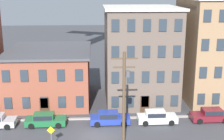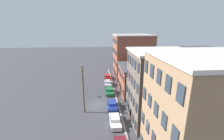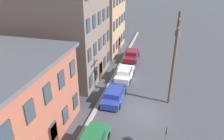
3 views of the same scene
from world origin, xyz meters
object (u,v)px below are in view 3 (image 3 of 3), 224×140
object	(u,v)px
car_blue	(114,95)
car_white	(125,73)
car_maroon	(132,55)
utility_pole	(175,55)
caution_sign	(166,135)

from	to	relation	value
car_blue	car_white	world-z (taller)	same
car_white	car_maroon	world-z (taller)	same
utility_pole	caution_sign	bearing A→B (deg)	178.46
car_blue	utility_pole	xyz separation A→B (m)	(1.09, -5.55, 4.49)
car_white	caution_sign	distance (m)	12.28
car_blue	utility_pole	world-z (taller)	utility_pole
car_white	car_maroon	distance (m)	6.31
car_maroon	caution_sign	distance (m)	18.21
caution_sign	car_blue	bearing A→B (deg)	43.16
car_white	caution_sign	world-z (taller)	caution_sign
car_maroon	car_white	bearing A→B (deg)	-178.17
car_white	utility_pole	world-z (taller)	utility_pole
car_blue	car_maroon	xyz separation A→B (m)	(11.61, 0.16, 0.00)
utility_pole	car_maroon	bearing A→B (deg)	28.51
caution_sign	utility_pole	bearing A→B (deg)	-1.54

